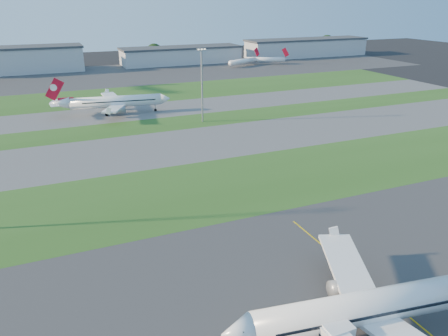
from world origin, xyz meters
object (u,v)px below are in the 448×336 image
light_mast_centre (202,81)px  airliner_parked (380,306)px  airliner_taxiing (115,102)px  mini_jet_far (266,59)px  mini_jet_near (244,61)px

light_mast_centre → airliner_parked: bearing=-98.7°
airliner_taxiing → mini_jet_far: airliner_taxiing is taller
airliner_taxiing → light_mast_centre: (26.54, -24.21, 10.19)m
mini_jet_near → mini_jet_far: bearing=-17.6°
airliner_parked → mini_jet_near: airliner_parked is taller
mini_jet_near → mini_jet_far: (17.07, 1.37, 0.00)m
airliner_taxiing → mini_jet_near: bearing=-128.4°
airliner_parked → airliner_taxiing: (-9.88, 133.44, -0.02)m
airliner_taxiing → mini_jet_far: bearing=-132.5°
mini_jet_far → mini_jet_near: bearing=-150.6°
airliner_taxiing → airliner_parked: bearing=102.4°
airliner_parked → airliner_taxiing: airliner_parked is taller
mini_jet_near → light_mast_centre: size_ratio=1.05×
airliner_taxiing → mini_jet_far: size_ratio=1.58×
airliner_parked → light_mast_centre: light_mast_centre is taller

